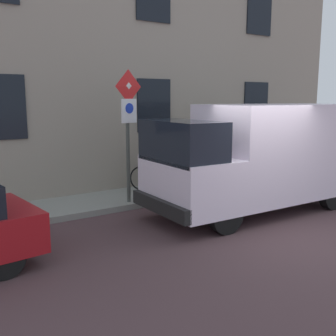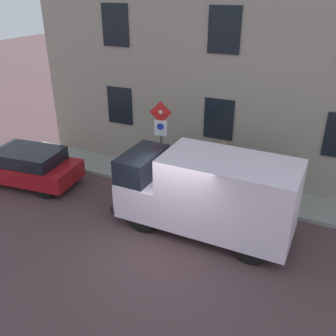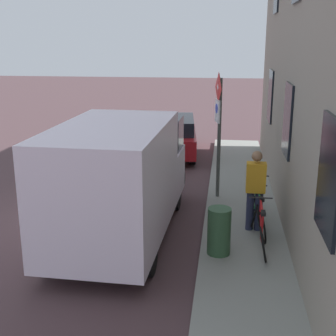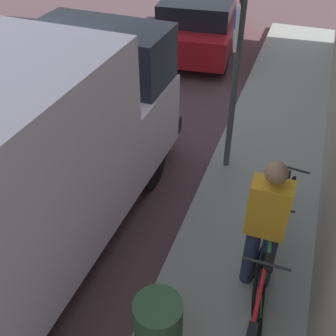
# 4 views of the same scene
# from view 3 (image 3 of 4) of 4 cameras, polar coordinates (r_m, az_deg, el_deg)

# --- Properties ---
(ground_plane) EXTENTS (80.00, 80.00, 0.00)m
(ground_plane) POSITION_cam_3_polar(r_m,az_deg,el_deg) (10.98, -10.16, -6.25)
(ground_plane) COLOR #4C3639
(sidewalk_slab) EXTENTS (1.70, 17.06, 0.14)m
(sidewalk_slab) POSITION_cam_3_polar(r_m,az_deg,el_deg) (10.49, 9.17, -6.86)
(sidewalk_slab) COLOR gray
(sidewalk_slab) RESTS_ON ground_plane
(building_facade) EXTENTS (0.75, 15.06, 7.61)m
(building_facade) POSITION_cam_3_polar(r_m,az_deg,el_deg) (9.83, 17.33, 13.54)
(building_facade) COLOR gray
(building_facade) RESTS_ON ground_plane
(sign_post_stacked) EXTENTS (0.20, 0.55, 3.04)m
(sign_post_stacked) POSITION_cam_3_polar(r_m,az_deg,el_deg) (11.48, 6.22, 6.23)
(sign_post_stacked) COLOR #474C47
(sign_post_stacked) RESTS_ON sidewalk_slab
(delivery_van) EXTENTS (2.16, 5.39, 2.50)m
(delivery_van) POSITION_cam_3_polar(r_m,az_deg,el_deg) (9.54, -5.85, -0.99)
(delivery_van) COLOR white
(delivery_van) RESTS_ON ground_plane
(parked_hatchback) EXTENTS (2.12, 4.15, 1.38)m
(parked_hatchback) POSITION_cam_3_polar(r_m,az_deg,el_deg) (16.52, 0.32, 4.11)
(parked_hatchback) COLOR maroon
(parked_hatchback) RESTS_ON ground_plane
(bicycle_red) EXTENTS (0.46, 1.71, 0.89)m
(bicycle_red) POSITION_cam_3_polar(r_m,az_deg,el_deg) (9.10, 11.42, -7.60)
(bicycle_red) COLOR black
(bicycle_red) RESTS_ON sidewalk_slab
(bicycle_green) EXTENTS (0.46, 1.71, 0.89)m
(bicycle_green) POSITION_cam_3_polar(r_m,az_deg,el_deg) (9.82, 11.12, -5.80)
(bicycle_green) COLOR black
(bicycle_green) RESTS_ON sidewalk_slab
(bicycle_black) EXTENTS (0.47, 1.72, 0.89)m
(bicycle_black) POSITION_cam_3_polar(r_m,az_deg,el_deg) (10.55, 10.87, -4.24)
(bicycle_black) COLOR black
(bicycle_black) RESTS_ON sidewalk_slab
(pedestrian) EXTENTS (0.40, 0.27, 1.72)m
(pedestrian) POSITION_cam_3_polar(r_m,az_deg,el_deg) (9.76, 10.75, -2.43)
(pedestrian) COLOR #262B47
(pedestrian) RESTS_ON sidewalk_slab
(litter_bin) EXTENTS (0.44, 0.44, 0.90)m
(litter_bin) POSITION_cam_3_polar(r_m,az_deg,el_deg) (8.76, 6.32, -7.75)
(litter_bin) COLOR #2D5133
(litter_bin) RESTS_ON sidewalk_slab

